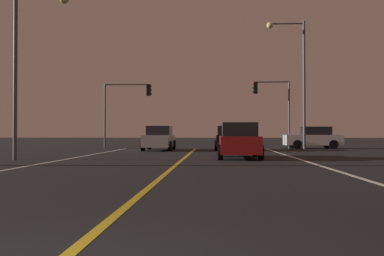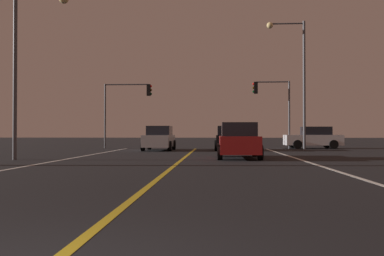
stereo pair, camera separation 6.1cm
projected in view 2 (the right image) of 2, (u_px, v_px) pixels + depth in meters
lane_edge_right at (329, 169)px, 13.56m from camera, size 0.16×34.01×0.01m
lane_edge_left at (21, 167)px, 14.18m from camera, size 0.16×34.01×0.01m
lane_center_divider at (172, 168)px, 13.87m from camera, size 0.16×34.01×0.01m
car_ahead_far at (229, 138)px, 28.41m from camera, size 2.02×4.30×1.70m
car_oncoming at (159, 139)px, 28.07m from camera, size 2.02×4.30×1.70m
car_lead_same_lane at (238, 141)px, 19.29m from camera, size 2.02×4.30×1.70m
car_crossing_side at (314, 138)px, 31.36m from camera, size 4.30×2.02×1.70m
traffic_light_near_right at (271, 99)px, 31.05m from camera, size 2.89×0.36×5.22m
traffic_light_near_left at (128, 100)px, 31.70m from camera, size 3.81×0.36×5.09m
street_lamp_left_mid at (28, 53)px, 18.07m from camera, size 2.54×0.44×7.49m
street_lamp_right_far at (296, 69)px, 27.12m from camera, size 2.60×0.44×8.78m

